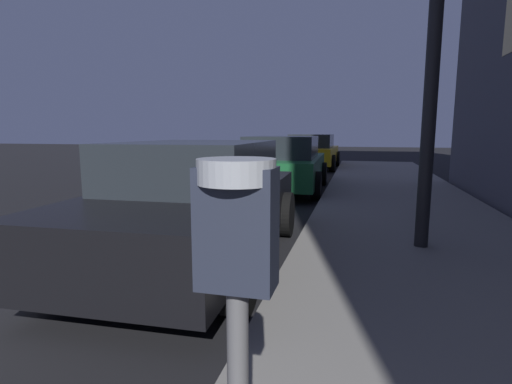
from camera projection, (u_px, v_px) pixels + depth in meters
parking_meter at (237, 289)px, 0.98m from camera, size 0.19×0.19×1.34m
car_black at (195, 202)px, 4.76m from camera, size 2.13×4.28×1.43m
car_green at (283, 164)px, 10.31m from camera, size 2.23×4.38×1.43m
car_yellow_cab at (312, 152)px, 16.64m from camera, size 2.19×4.26×1.43m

